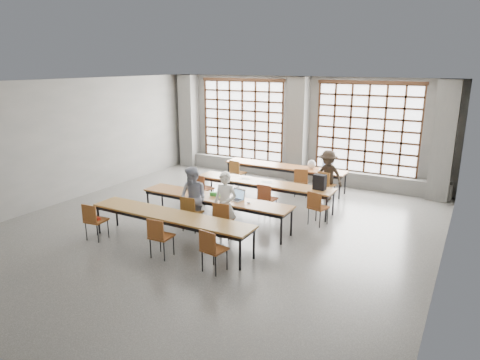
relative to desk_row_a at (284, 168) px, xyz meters
The scene contains 39 objects.
floor 4.14m from the desk_row_a, 90.46° to the right, with size 11.00×11.00×0.00m, color #4B4B49.
ceiling 4.98m from the desk_row_a, 90.46° to the right, with size 11.00×11.00×0.00m, color silver.
wall_back 1.78m from the desk_row_a, 91.34° to the left, with size 10.00×10.00×0.00m, color #61615E.
wall_left 6.57m from the desk_row_a, 140.92° to the right, with size 11.00×11.00×0.00m, color #61615E.
wall_right 6.52m from the desk_row_a, 39.46° to the right, with size 11.00×11.00×0.00m, color #61615E.
column_left 4.80m from the desk_row_a, 165.98° to the left, with size 0.60×0.55×3.50m, color #585856.
column_mid 1.57m from the desk_row_a, 91.68° to the left, with size 0.60×0.55×3.50m, color #585856.
column_right 4.73m from the desk_row_a, 14.22° to the left, with size 0.60×0.55×3.50m, color #585856.
window_left 2.92m from the desk_row_a, 149.71° to the left, with size 3.32×0.12×3.00m.
window_right 2.87m from the desk_row_a, 31.02° to the left, with size 3.32×0.12×3.00m.
sill_ledge 1.28m from the desk_row_a, 91.56° to the left, with size 9.80×0.35×0.50m, color #585856.
desk_row_a is the anchor object (origin of this frame).
desk_row_b 2.07m from the desk_row_a, 82.59° to the right, with size 4.00×0.70×0.73m.
desk_row_c 3.90m from the desk_row_a, 92.30° to the right, with size 4.00×0.70×0.73m.
desk_row_d 5.43m from the desk_row_a, 93.70° to the right, with size 4.00×0.70×0.73m.
chair_back_left 1.55m from the desk_row_a, 156.01° to the right, with size 0.48×0.48×0.88m.
chair_back_mid 1.04m from the desk_row_a, 37.20° to the right, with size 0.53×0.53×0.88m.
chair_back_right 1.71m from the desk_row_a, 21.62° to the right, with size 0.50×0.50×0.88m.
chair_mid_left 3.00m from the desk_row_a, 116.73° to the right, with size 0.50×0.50×0.88m.
chair_mid_centre 2.77m from the desk_row_a, 76.12° to the right, with size 0.44×0.45×0.88m.
chair_mid_right 3.38m from the desk_row_a, 52.63° to the right, with size 0.51×0.51×0.88m.
chair_front_left 4.55m from the desk_row_a, 95.70° to the right, with size 0.45×0.45×0.88m.
chair_front_right 4.55m from the desk_row_a, 84.25° to the right, with size 0.48×0.48×0.88m.
chair_near_left 6.38m from the desk_row_a, 108.68° to the right, with size 0.46×0.46×0.88m.
chair_near_mid 6.05m from the desk_row_a, 91.38° to the right, with size 0.45×0.45×0.88m.
chair_near_right 6.15m from the desk_row_a, 79.33° to the right, with size 0.47×0.48×0.88m.
student_male 4.42m from the desk_row_a, 84.24° to the right, with size 0.57×0.37×1.55m, color white.
student_female 4.42m from the desk_row_a, 95.93° to the right, with size 0.75×0.59×1.55m, color #172247.
student_back 1.68m from the desk_row_a, 17.35° to the right, with size 0.96×0.55×1.48m, color black.
laptop_front 3.81m from the desk_row_a, 83.89° to the right, with size 0.41×0.37×0.26m.
laptop_back 1.37m from the desk_row_a, ahead, with size 0.40×0.35×0.26m.
mouse 3.99m from the desk_row_a, 78.54° to the right, with size 0.10×0.06×0.04m, color silver.
green_box 3.82m from the desk_row_a, 93.10° to the right, with size 0.25×0.09×0.09m, color green.
phone 3.99m from the desk_row_a, 89.66° to the right, with size 0.13×0.06×0.01m, color black.
paper_sheet_a 2.03m from the desk_row_a, 99.43° to the right, with size 0.30×0.21×0.00m, color white.
paper_sheet_c 2.09m from the desk_row_a, 79.87° to the right, with size 0.30×0.21×0.00m, color white.
backpack 2.75m from the desk_row_a, 47.02° to the right, with size 0.32×0.20×0.40m, color black.
plastic_bag 0.93m from the desk_row_a, ahead, with size 0.26×0.21×0.29m, color silver.
red_pouch 6.31m from the desk_row_a, 108.97° to the right, with size 0.20×0.08×0.06m, color #B02515.
Camera 1 is at (5.33, -8.26, 3.92)m, focal length 32.00 mm.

